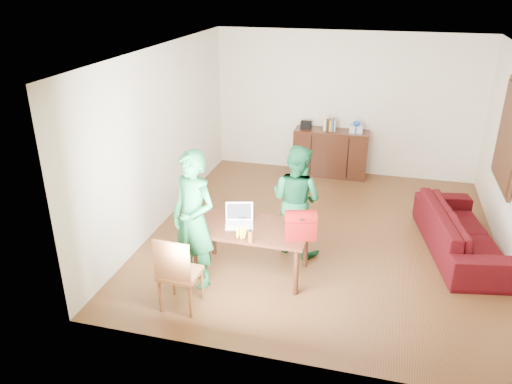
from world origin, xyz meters
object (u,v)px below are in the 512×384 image
(person_far, at_px, (296,200))
(sofa, at_px, (462,231))
(chair, at_px, (181,286))
(bottle, at_px, (250,236))
(person_near, at_px, (194,220))
(table, at_px, (252,232))
(red_bag, at_px, (300,227))
(laptop, at_px, (239,222))

(person_far, distance_m, sofa, 2.38)
(chair, height_order, bottle, chair)
(person_near, bearing_deg, sofa, 49.77)
(chair, xyz_separation_m, bottle, (0.70, 0.53, 0.49))
(table, relative_size, person_near, 0.83)
(person_near, bearing_deg, red_bag, 35.11)
(bottle, bearing_deg, laptop, 123.33)
(sofa, bearing_deg, person_far, 92.78)
(table, bearing_deg, red_bag, -9.41)
(laptop, bearing_deg, person_far, 35.70)
(laptop, xyz_separation_m, red_bag, (0.80, -0.10, 0.09))
(bottle, bearing_deg, person_far, 73.07)
(table, relative_size, sofa, 0.68)
(laptop, distance_m, bottle, 0.46)
(person_far, xyz_separation_m, sofa, (2.27, 0.55, -0.47))
(person_near, xyz_separation_m, bottle, (0.72, -0.02, -0.12))
(chair, xyz_separation_m, person_far, (1.05, 1.66, 0.50))
(red_bag, bearing_deg, sofa, 18.61)
(chair, relative_size, person_near, 0.55)
(table, xyz_separation_m, bottle, (0.09, -0.40, 0.17))
(chair, distance_m, bottle, 1.00)
(chair, relative_size, sofa, 0.45)
(table, height_order, bottle, bottle)
(person_near, bearing_deg, person_far, 69.65)
(laptop, bearing_deg, bottle, -72.43)
(chair, bearing_deg, person_near, 93.30)
(laptop, distance_m, red_bag, 0.82)
(person_far, xyz_separation_m, red_bag, (0.21, -0.85, 0.04))
(person_far, height_order, red_bag, person_far)
(table, distance_m, person_near, 0.79)
(person_near, height_order, person_far, person_near)
(bottle, xyz_separation_m, sofa, (2.61, 1.68, -0.45))
(bottle, relative_size, sofa, 0.08)
(laptop, height_order, red_bag, red_bag)
(sofa, bearing_deg, chair, 112.81)
(sofa, bearing_deg, laptop, 103.53)
(person_far, distance_m, red_bag, 0.87)
(bottle, bearing_deg, chair, -143.14)
(chair, distance_m, person_far, 2.02)
(table, distance_m, laptop, 0.21)
(red_bag, bearing_deg, laptop, 157.41)
(table, relative_size, bottle, 8.62)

